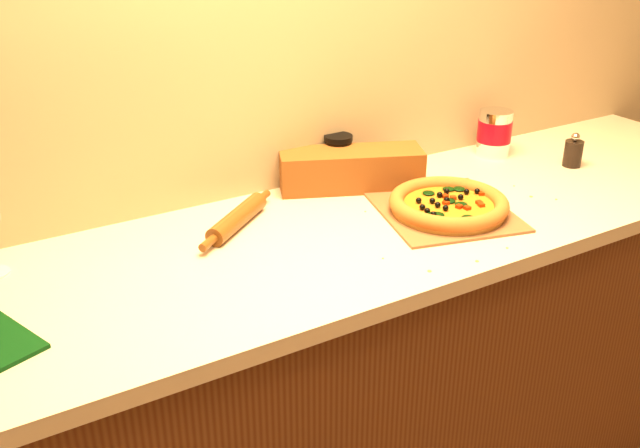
# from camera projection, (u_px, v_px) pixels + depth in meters

# --- Properties ---
(cabinet) EXTENTS (2.80, 0.65, 0.86)m
(cabinet) POSITION_uv_depth(u_px,v_px,m) (337.00, 384.00, 1.96)
(cabinet) COLOR #4C2210
(cabinet) RESTS_ON ground
(countertop) EXTENTS (2.84, 0.68, 0.04)m
(countertop) POSITION_uv_depth(u_px,v_px,m) (339.00, 238.00, 1.77)
(countertop) COLOR beige
(countertop) RESTS_ON cabinet
(pizza_peel) EXTENTS (0.41, 0.53, 0.01)m
(pizza_peel) POSITION_uv_depth(u_px,v_px,m) (440.00, 208.00, 1.88)
(pizza_peel) COLOR brown
(pizza_peel) RESTS_ON countertop
(pizza) EXTENTS (0.31, 0.31, 0.04)m
(pizza) POSITION_uv_depth(u_px,v_px,m) (449.00, 204.00, 1.84)
(pizza) COLOR #AC762B
(pizza) RESTS_ON pizza_peel
(bottle_cap) EXTENTS (0.02, 0.02, 0.01)m
(bottle_cap) POSITION_uv_depth(u_px,v_px,m) (38.00, 346.00, 1.32)
(bottle_cap) COLOR black
(bottle_cap) RESTS_ON countertop
(pepper_grinder) EXTENTS (0.06, 0.06, 0.11)m
(pepper_grinder) POSITION_uv_depth(u_px,v_px,m) (573.00, 152.00, 2.16)
(pepper_grinder) COLOR black
(pepper_grinder) RESTS_ON countertop
(rolling_pin) EXTENTS (0.29, 0.23, 0.05)m
(rolling_pin) POSITION_uv_depth(u_px,v_px,m) (237.00, 218.00, 1.77)
(rolling_pin) COLOR #5C2F0F
(rolling_pin) RESTS_ON countertop
(coffee_canister) EXTENTS (0.11, 0.11, 0.14)m
(coffee_canister) POSITION_uv_depth(u_px,v_px,m) (494.00, 132.00, 2.23)
(coffee_canister) COLOR silver
(coffee_canister) RESTS_ON countertop
(bread_bag) EXTENTS (0.42, 0.28, 0.11)m
(bread_bag) POSITION_uv_depth(u_px,v_px,m) (351.00, 169.00, 2.00)
(bread_bag) COLOR brown
(bread_bag) RESTS_ON countertop
(dark_jar) EXTENTS (0.08, 0.08, 0.13)m
(dark_jar) POSITION_uv_depth(u_px,v_px,m) (338.00, 157.00, 2.05)
(dark_jar) COLOR black
(dark_jar) RESTS_ON countertop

